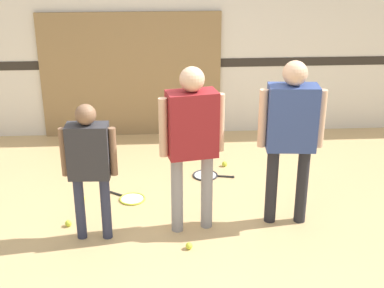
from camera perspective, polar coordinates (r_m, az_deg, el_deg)
The scene contains 12 objects.
ground_plane at distance 5.30m, azimuth -0.77°, elevation -9.52°, with size 16.00×16.00×0.00m, color tan.
wall_back at distance 7.42m, azimuth -1.99°, elevation 12.94°, with size 16.00×0.07×3.20m.
wall_panel at distance 7.52m, azimuth -6.50°, elevation 7.27°, with size 2.49×0.05×1.74m.
person_instructor at distance 4.94m, azimuth 0.00°, elevation 1.20°, with size 0.61×0.33×1.64m.
person_student_left at distance 4.94m, azimuth -10.93°, elevation -1.50°, with size 0.51×0.22×1.35m.
person_student_right at distance 5.16m, azimuth 10.54°, elevation 1.87°, with size 0.63×0.29×1.66m.
racket_spare_on_floor at distance 6.44m, azimuth 1.56°, elevation -3.35°, with size 0.53×0.36×0.03m.
racket_second_spare at distance 5.95m, azimuth -6.54°, elevation -5.78°, with size 0.50×0.42×0.03m.
tennis_ball_near_instructor at distance 5.05m, azimuth -0.31°, elevation -10.80°, with size 0.07×0.07×0.07m, color #CCE038.
tennis_ball_by_spare_racket at distance 6.70m, azimuth 3.49°, elevation -2.13°, with size 0.07×0.07×0.07m, color #CCE038.
tennis_ball_stray_left at distance 5.98m, azimuth -11.65°, elevation -5.71°, with size 0.07×0.07×0.07m, color #CCE038.
tennis_ball_stray_right at distance 5.54m, azimuth -13.06°, elevation -8.24°, with size 0.07×0.07×0.07m, color #CCE038.
Camera 1 is at (-0.22, -4.50, 2.78)m, focal length 50.00 mm.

